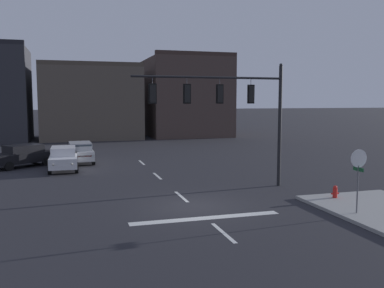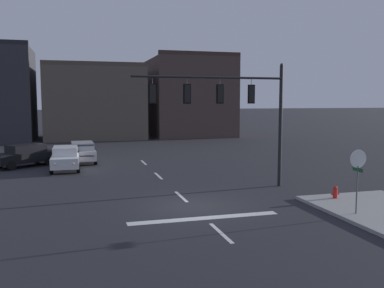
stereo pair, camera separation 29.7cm
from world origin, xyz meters
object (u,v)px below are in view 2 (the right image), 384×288
object	(u,v)px
stop_sign	(358,166)
fire_hydrant	(335,194)
car_lot_farside	(82,152)
car_lot_nearside	(25,155)
car_lot_middle	(65,158)
signal_mast_near_side	(232,103)

from	to	relation	value
stop_sign	fire_hydrant	size ratio (longest dim) A/B	3.77
car_lot_farside	car_lot_nearside	bearing A→B (deg)	-168.07
car_lot_middle	car_lot_farside	bearing A→B (deg)	69.46
signal_mast_near_side	car_lot_middle	distance (m)	13.19
signal_mast_near_side	stop_sign	distance (m)	7.66
car_lot_middle	car_lot_nearside	bearing A→B (deg)	141.10
car_lot_middle	car_lot_farside	xyz separation A→B (m)	(1.20, 3.19, 0.00)
car_lot_middle	fire_hydrant	distance (m)	18.12
signal_mast_near_side	car_lot_nearside	world-z (taller)	signal_mast_near_side
stop_sign	car_lot_middle	size ratio (longest dim) A/B	0.63
signal_mast_near_side	stop_sign	world-z (taller)	signal_mast_near_side
car_lot_farside	fire_hydrant	size ratio (longest dim) A/B	6.02
fire_hydrant	car_lot_middle	bearing A→B (deg)	134.43
car_lot_middle	car_lot_farside	size ratio (longest dim) A/B	0.99
car_lot_nearside	stop_sign	bearing A→B (deg)	-50.45
stop_sign	car_lot_farside	bearing A→B (deg)	119.70
signal_mast_near_side	fire_hydrant	xyz separation A→B (m)	(3.84, -3.93, -4.37)
car_lot_nearside	car_lot_middle	size ratio (longest dim) A/B	1.03
fire_hydrant	car_lot_nearside	bearing A→B (deg)	135.56
stop_sign	car_lot_middle	distance (m)	19.62
car_lot_middle	signal_mast_near_side	bearing A→B (deg)	-45.53
car_lot_farside	signal_mast_near_side	bearing A→B (deg)	-57.91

